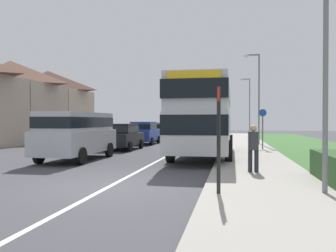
# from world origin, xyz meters

# --- Properties ---
(ground_plane) EXTENTS (120.00, 120.00, 0.00)m
(ground_plane) POSITION_xyz_m (0.00, 0.00, 0.00)
(ground_plane) COLOR #424247
(lane_marking_centre) EXTENTS (0.14, 60.00, 0.01)m
(lane_marking_centre) POSITION_xyz_m (0.00, 8.00, 0.00)
(lane_marking_centre) COLOR silver
(lane_marking_centre) RESTS_ON ground_plane
(pavement_near_side) EXTENTS (3.20, 68.00, 0.12)m
(pavement_near_side) POSITION_xyz_m (4.20, 6.00, 0.06)
(pavement_near_side) COLOR #9E998E
(pavement_near_side) RESTS_ON ground_plane
(double_decker_bus) EXTENTS (2.80, 9.81, 3.70)m
(double_decker_bus) POSITION_xyz_m (1.91, 8.55, 2.14)
(double_decker_bus) COLOR #BCBCC1
(double_decker_bus) RESTS_ON ground_plane
(parked_van_silver) EXTENTS (2.11, 5.22, 2.19)m
(parked_van_silver) POSITION_xyz_m (-3.74, 5.96, 1.31)
(parked_van_silver) COLOR #B7B7BC
(parked_van_silver) RESTS_ON ground_plane
(parked_car_black) EXTENTS (1.92, 4.11, 1.64)m
(parked_car_black) POSITION_xyz_m (-3.49, 11.80, 0.90)
(parked_car_black) COLOR black
(parked_car_black) RESTS_ON ground_plane
(parked_car_blue) EXTENTS (1.95, 3.94, 1.75)m
(parked_car_blue) POSITION_xyz_m (-3.48, 17.19, 0.95)
(parked_car_blue) COLOR navy
(parked_car_blue) RESTS_ON ground_plane
(parked_car_grey) EXTENTS (1.94, 4.53, 1.68)m
(parked_car_grey) POSITION_xyz_m (-3.48, 22.75, 0.92)
(parked_car_grey) COLOR slate
(parked_car_grey) RESTS_ON ground_plane
(pedestrian_at_stop) EXTENTS (0.34, 0.34, 1.67)m
(pedestrian_at_stop) POSITION_xyz_m (3.99, 2.73, 0.98)
(pedestrian_at_stop) COLOR #23232D
(pedestrian_at_stop) RESTS_ON ground_plane
(bus_stop_sign) EXTENTS (0.09, 0.52, 2.60)m
(bus_stop_sign) POSITION_xyz_m (3.00, -0.87, 1.54)
(bus_stop_sign) COLOR black
(bus_stop_sign) RESTS_ON ground_plane
(cycle_route_sign) EXTENTS (0.44, 0.08, 2.52)m
(cycle_route_sign) POSITION_xyz_m (5.08, 12.42, 1.43)
(cycle_route_sign) COLOR slate
(cycle_route_sign) RESTS_ON ground_plane
(street_lamp_near) EXTENTS (1.14, 0.20, 7.20)m
(street_lamp_near) POSITION_xyz_m (5.33, -0.36, 4.15)
(street_lamp_near) COLOR slate
(street_lamp_near) RESTS_ON ground_plane
(street_lamp_mid) EXTENTS (1.14, 0.20, 6.73)m
(street_lamp_mid) POSITION_xyz_m (5.10, 17.32, 3.90)
(street_lamp_mid) COLOR slate
(street_lamp_mid) RESTS_ON ground_plane
(street_lamp_far) EXTENTS (1.14, 0.20, 6.78)m
(street_lamp_far) POSITION_xyz_m (5.14, 32.59, 3.93)
(street_lamp_far) COLOR slate
(street_lamp_far) RESTS_ON ground_plane
(house_terrace_far_side) EXTENTS (7.69, 18.32, 7.00)m
(house_terrace_far_side) POSITION_xyz_m (-15.51, 17.82, 3.50)
(house_terrace_far_side) COLOR tan
(house_terrace_far_side) RESTS_ON ground_plane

